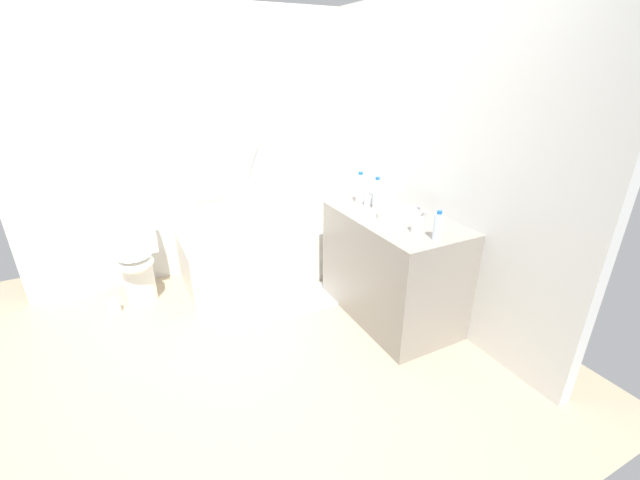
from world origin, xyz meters
name	(u,v)px	position (x,y,z in m)	size (l,w,h in m)	color
ground_plane	(256,335)	(0.00, 0.00, 0.00)	(3.79, 3.79, 0.00)	tan
wall_back_tiled	(200,148)	(0.00, 1.35, 1.19)	(3.19, 0.10, 2.39)	silver
wall_right_mirror	(421,161)	(1.45, 0.00, 1.19)	(0.10, 2.99, 2.39)	silver
bathtub	(271,248)	(0.48, 0.91, 0.26)	(1.65, 0.78, 1.21)	white
toilet	(136,259)	(-0.71, 0.96, 0.38)	(0.39, 0.49, 0.75)	white
vanity_counter	(391,267)	(1.08, -0.20, 0.42)	(0.63, 1.14, 0.85)	gray
sink_basin	(398,215)	(1.08, -0.23, 0.87)	(0.31, 0.31, 0.06)	white
sink_faucet	(418,210)	(1.26, -0.23, 0.88)	(0.13, 0.15, 0.07)	#A0A0A5
water_bottle_0	(360,188)	(1.03, 0.22, 0.97)	(0.07, 0.07, 0.25)	silver
water_bottle_1	(377,194)	(1.06, 0.03, 0.96)	(0.06, 0.06, 0.25)	silver
water_bottle_2	(438,226)	(1.06, -0.66, 0.94)	(0.06, 0.06, 0.20)	silver
drinking_glass_0	(364,194)	(1.11, 0.28, 0.89)	(0.07, 0.07, 0.08)	white
drinking_glass_1	(417,225)	(1.03, -0.50, 0.90)	(0.08, 0.08, 0.10)	white
drinking_glass_2	(368,201)	(1.05, 0.12, 0.88)	(0.06, 0.06, 0.08)	white
drinking_glass_3	(373,197)	(1.12, 0.16, 0.90)	(0.07, 0.07, 0.10)	white
bath_mat	(308,298)	(0.58, 0.28, 0.01)	(0.51, 0.40, 0.01)	white
toilet_paper_roll	(113,307)	(-0.95, 0.82, 0.06)	(0.11, 0.11, 0.12)	white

